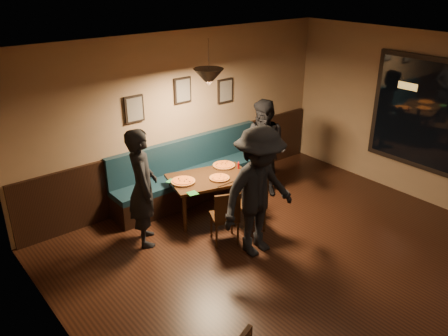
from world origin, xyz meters
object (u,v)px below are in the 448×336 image
Objects in this scene: chair_near_left at (224,215)px; diner_right at (265,149)px; booth_bench at (194,171)px; chair_near_right at (250,203)px; diner_left at (143,188)px; diner_front at (259,192)px; dining_table at (210,196)px; soda_glass at (251,169)px; tabasco_bottle at (238,165)px.

chair_near_left is 1.76m from diner_right.
booth_bench is 1.49m from chair_near_left.
booth_bench is 3.39× the size of chair_near_right.
diner_left is 0.94× the size of diner_front.
diner_right reaches higher than dining_table.
chair_near_left reaches higher than dining_table.
soda_glass is at bearing 52.33° from diner_front.
chair_near_right is at bearing -88.39° from booth_bench.
chair_near_left reaches higher than soda_glass.
soda_glass is at bearing -66.14° from booth_bench.
chair_near_right is at bearing -58.86° from dining_table.
diner_left is 13.23× the size of tabasco_bottle.
booth_bench reaches higher than soda_glass.
chair_near_right reaches higher than dining_table.
tabasco_bottle is (0.35, 0.69, 0.30)m from chair_near_right.
diner_right is at bearing 51.06° from chair_near_left.
dining_table is 9.22× the size of soda_glass.
chair_near_right is (0.21, -0.72, 0.11)m from dining_table.
booth_bench is 2.39× the size of dining_table.
chair_near_right is 6.71× the size of tabasco_bottle.
chair_near_right is at bearing -92.08° from diner_left.
tabasco_bottle is at bearing -102.33° from diner_right.
booth_bench reaches higher than tabasco_bottle.
soda_glass is at bearing 49.98° from chair_near_left.
chair_near_right is 0.65m from soda_glass.
diner_front reaches higher than diner_right.
soda_glass reaches higher than dining_table.
dining_table is at bearing 153.62° from soda_glass.
dining_table is 1.42× the size of chair_near_right.
chair_near_left is 1.16m from tabasco_bottle.
booth_bench is 0.71m from dining_table.
diner_front is at bearing -45.22° from chair_near_left.
chair_near_left is at bearing -81.59° from diner_right.
chair_near_right is 0.48× the size of diner_front.
soda_glass is (0.39, 0.42, 0.30)m from chair_near_right.
soda_glass reaches higher than tabasco_bottle.
chair_near_left is 6.37× the size of tabasco_bottle.
diner_left is at bearing 131.48° from diner_front.
diner_front is 13.61× the size of soda_glass.
booth_bench is 22.02× the size of soda_glass.
tabasco_bottle reaches higher than dining_table.
diner_right is 1.84m from diner_front.
soda_glass is (0.60, -0.30, 0.40)m from dining_table.
soda_glass is at bearing -11.38° from dining_table.
diner_front reaches higher than dining_table.
dining_table is 1.37m from diner_front.
chair_near_left is 0.50× the size of diner_right.
chair_near_right is (0.04, -1.39, -0.06)m from booth_bench.
diner_front reaches higher than diner_left.
booth_bench is 3.58× the size of chair_near_left.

